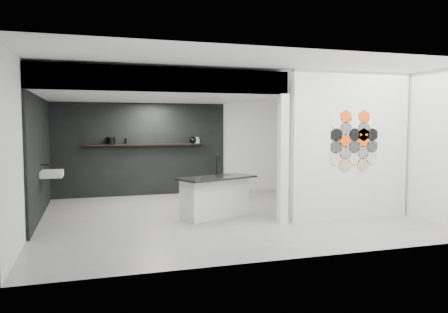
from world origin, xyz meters
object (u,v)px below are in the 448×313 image
kettle (193,140)px  glass_bowl (197,141)px  utensil_cup (113,142)px  glass_vase (197,140)px  bottle_dark (126,141)px  stockpot (111,141)px  wall_basin (52,174)px  partition_panel (351,146)px  kitchen_island (215,196)px

kettle → glass_bowl: bearing=-2.6°
utensil_cup → glass_bowl: bearing=0.0°
kettle → glass_vase: kettle is taller
glass_bowl → glass_vase: bearing=180.0°
bottle_dark → utensil_cup: bottle_dark is taller
stockpot → glass_vase: 2.18m
wall_basin → utensil_cup: (1.26, 2.07, 0.52)m
partition_panel → utensil_cup: 5.71m
wall_basin → bottle_dark: 2.65m
glass_vase → partition_panel: bearing=-61.8°
glass_vase → utensil_cup: size_ratio=1.69×
kettle → stockpot: bearing=177.4°
kitchen_island → glass_bowl: 3.16m
wall_basin → glass_vase: (3.39, 2.07, 0.55)m
kettle → bottle_dark: (-1.73, 0.00, -0.01)m
kettle → utensil_cup: (-2.04, 0.00, -0.04)m
wall_basin → glass_vase: 4.01m
kitchen_island → utensil_cup: utensil_cup is taller
wall_basin → utensil_cup: 2.47m
kitchen_island → stockpot: bearing=99.3°
kettle → utensil_cup: bearing=177.4°
glass_bowl → utensil_cup: glass_bowl is taller
wall_basin → glass_vase: size_ratio=3.79×
partition_panel → bottle_dark: bearing=135.2°
bottle_dark → utensil_cup: bearing=180.0°
partition_panel → glass_vase: partition_panel is taller
partition_panel → wall_basin: (-5.46, 1.80, -0.55)m
glass_vase → bottle_dark: 1.82m
wall_basin → stockpot: bearing=59.6°
partition_panel → stockpot: (-4.25, 3.87, 0.01)m
stockpot → kettle: bearing=0.0°
kettle → kitchen_island: bearing=-97.7°
kettle → glass_vase: 0.10m
utensil_cup → stockpot: bearing=180.0°
kitchen_island → glass_bowl: (0.36, 2.99, 0.96)m
kettle → glass_bowl: 0.10m
bottle_dark → utensil_cup: size_ratio=1.53×
stockpot → bottle_dark: bearing=0.0°
partition_panel → stockpot: partition_panel is taller
kitchen_island → glass_vase: size_ratio=10.42×
kitchen_island → bottle_dark: (-1.46, 2.99, 0.98)m
kitchen_island → glass_vase: 3.17m
glass_vase → bottle_dark: (-1.82, 0.00, -0.01)m
glass_bowl → partition_panel: bearing=-61.8°
glass_vase → utensil_cup: (-2.13, 0.00, -0.03)m
wall_basin → glass_vase: bearing=31.3°
partition_panel → kitchen_island: 2.77m
kettle → bottle_dark: kettle is taller
stockpot → bottle_dark: 0.36m
partition_panel → glass_vase: size_ratio=17.69×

